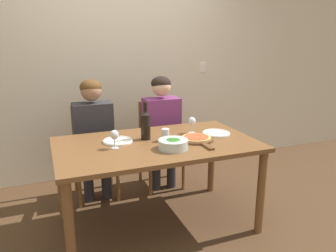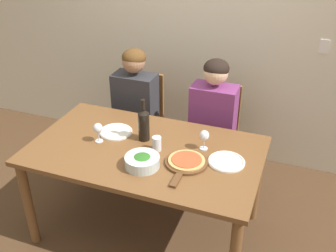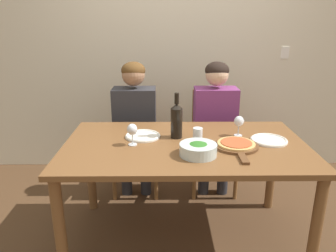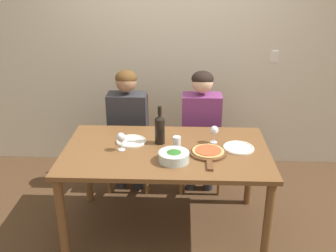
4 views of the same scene
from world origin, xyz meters
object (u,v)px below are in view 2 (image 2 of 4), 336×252
broccoli_bowl (142,161)px  pizza_on_board (186,162)px  wine_glass_right (204,136)px  wine_glass_left (98,129)px  dinner_plate_left (116,132)px  person_man (213,115)px  chair_right (214,133)px  water_tumbler (157,144)px  person_woman (135,102)px  chair_left (141,119)px  wine_bottle (144,124)px  dinner_plate_right (226,161)px

broccoli_bowl → pizza_on_board: size_ratio=0.55×
wine_glass_right → wine_glass_left: bearing=-167.1°
dinner_plate_left → pizza_on_board: bearing=-18.1°
person_man → wine_glass_left: 1.01m
chair_right → wine_glass_right: bearing=-83.2°
person_man → chair_right: bearing=90.0°
pizza_on_board → water_tumbler: size_ratio=4.07×
person_woman → water_tumbler: (0.50, -0.70, 0.08)m
chair_left → chair_right: 0.73m
wine_bottle → dinner_plate_left: size_ratio=1.29×
dinner_plate_left → wine_glass_right: wine_glass_right is taller
pizza_on_board → chair_left: bearing=129.6°
wine_bottle → dinner_plate_right: size_ratio=1.29×
wine_glass_right → dinner_plate_left: bearing=-178.6°
person_man → wine_glass_right: person_man is taller
chair_left → person_man: size_ratio=0.77×
person_woman → person_man: (0.73, 0.00, 0.00)m
person_woman → wine_bottle: 0.71m
pizza_on_board → water_tumbler: bearing=159.6°
wine_glass_left → water_tumbler: wine_glass_left is taller
wine_glass_left → broccoli_bowl: bearing=-22.5°
broccoli_bowl → wine_glass_right: (0.33, 0.35, 0.07)m
chair_right → pizza_on_board: chair_right is taller
dinner_plate_left → dinner_plate_right: size_ratio=1.00×
person_man → wine_bottle: size_ratio=3.76×
person_man → dinner_plate_right: bearing=-68.2°
wine_bottle → wine_glass_left: 0.34m
pizza_on_board → wine_glass_right: size_ratio=2.86×
pizza_on_board → water_tumbler: (-0.25, 0.09, 0.04)m
dinner_plate_left → chair_left: bearing=99.1°
chair_right → dinner_plate_left: size_ratio=3.72×
broccoli_bowl → wine_glass_left: size_ratio=1.57×
chair_left → dinner_plate_left: (0.11, -0.70, 0.27)m
dinner_plate_right → wine_glass_right: (-0.19, 0.11, 0.10)m
dinner_plate_right → wine_glass_left: size_ratio=1.68×
pizza_on_board → wine_glass_left: (-0.70, 0.05, 0.09)m
chair_left → person_woman: size_ratio=0.77×
pizza_on_board → wine_glass_right: wine_glass_right is taller
dinner_plate_left → water_tumbler: (0.39, -0.11, 0.04)m
person_man → person_woman: bearing=180.0°
chair_left → broccoli_bowl: bearing=-65.0°
wine_bottle → person_woman: bearing=120.7°
dinner_plate_right → wine_glass_right: wine_glass_right is taller
wine_glass_left → person_man: bearing=47.7°
dinner_plate_left → dinner_plate_right: 0.89m
water_tumbler → person_man: bearing=71.9°
chair_right → pizza_on_board: 0.95m
person_woman → wine_glass_left: bearing=-86.0°
person_man → wine_glass_right: (0.08, -0.57, 0.13)m
wine_bottle → dinner_plate_right: 0.66m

